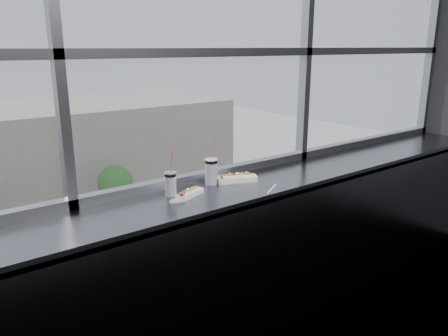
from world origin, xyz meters
TOP-DOWN VIEW (x-y plane):
  - wall_back_lower at (0.00, 1.50)m, footprint 6.00×0.00m
  - window_glass at (0.00, 1.52)m, footprint 6.00×0.00m
  - window_mullions at (0.00, 1.50)m, footprint 6.00×0.08m
  - counter at (0.00, 1.23)m, footprint 6.00×0.55m
  - counter_fascia at (0.00, 0.97)m, footprint 6.00×0.04m
  - hotdog_tray_left at (-0.32, 1.24)m, footprint 0.23×0.15m
  - hotdog_tray_right at (0.12, 1.30)m, footprint 0.30×0.20m
  - soda_cup_left at (-0.41, 1.34)m, footprint 0.08×0.08m
  - soda_cup_right at (-0.05, 1.37)m, footprint 0.10×0.10m
  - loose_straw at (0.20, 1.02)m, footprint 0.18×0.11m
  - wrapper at (-0.45, 1.19)m, footprint 0.11×0.08m
  - car_near_d at (8.33, 17.50)m, footprint 2.69×5.97m
  - car_far_b at (3.07, 25.50)m, footprint 3.19×6.82m
  - car_far_c at (13.43, 25.50)m, footprint 3.52×7.09m
  - car_near_c at (0.77, 17.50)m, footprint 2.82×6.53m
  - car_near_e at (15.89, 17.50)m, footprint 3.40×6.59m
  - pedestrian_d at (9.68, 29.07)m, footprint 0.91×0.68m
  - tree_right at (11.00, 29.50)m, footprint 2.73×2.73m

SIDE VIEW (x-z plane):
  - car_near_d at x=8.33m, z-range -10.94..-8.98m
  - pedestrian_d at x=9.68m, z-range -10.96..-8.91m
  - car_near_e at x=15.89m, z-range -10.94..-8.84m
  - car_near_c at x=0.77m, z-range -10.94..-8.78m
  - car_far_b at x=3.07m, z-range -10.94..-8.72m
  - car_far_c at x=13.43m, z-range -10.94..-8.66m
  - tree_right at x=11.00m, z-range -10.24..-5.97m
  - wall_back_lower at x=0.00m, z-range -2.45..3.55m
  - counter_fascia at x=0.00m, z-range 0.03..1.07m
  - counter at x=0.00m, z-range 1.04..1.10m
  - loose_straw at x=0.20m, z-range 1.10..1.11m
  - wrapper at x=-0.45m, z-range 1.10..1.13m
  - hotdog_tray_left at x=-0.32m, z-range 1.09..1.15m
  - hotdog_tray_right at x=0.12m, z-range 1.09..1.16m
  - soda_cup_left at x=-0.41m, z-range 1.04..1.33m
  - soda_cup_right at x=-0.05m, z-range 1.03..1.38m
  - window_glass at x=0.00m, z-range -0.70..5.30m
  - window_mullions at x=0.00m, z-range 1.10..3.50m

